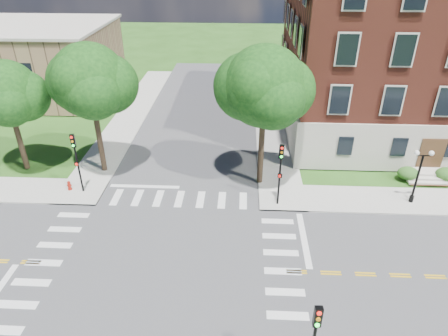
{
  "coord_description": "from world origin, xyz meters",
  "views": [
    {
      "loc": [
        4.6,
        -17.49,
        16.99
      ],
      "look_at": [
        3.4,
        6.5,
        3.2
      ],
      "focal_mm": 32.0,
      "sensor_mm": 36.0,
      "label": 1
    }
  ],
  "objects_px": {
    "traffic_signal_ne": "(280,167)",
    "fire_hydrant": "(69,186)",
    "traffic_signal_nw": "(76,156)",
    "twin_lamp_west": "(418,174)"
  },
  "relations": [
    {
      "from": "traffic_signal_ne",
      "to": "twin_lamp_west",
      "type": "relative_size",
      "value": 1.13
    },
    {
      "from": "traffic_signal_nw",
      "to": "fire_hydrant",
      "type": "height_order",
      "value": "traffic_signal_nw"
    },
    {
      "from": "traffic_signal_ne",
      "to": "traffic_signal_nw",
      "type": "bearing_deg",
      "value": 176.34
    },
    {
      "from": "traffic_signal_ne",
      "to": "traffic_signal_nw",
      "type": "xyz_separation_m",
      "value": [
        -14.88,
        0.95,
        0.0
      ]
    },
    {
      "from": "traffic_signal_ne",
      "to": "twin_lamp_west",
      "type": "bearing_deg",
      "value": 4.47
    },
    {
      "from": "twin_lamp_west",
      "to": "fire_hydrant",
      "type": "distance_m",
      "value": 25.95
    },
    {
      "from": "traffic_signal_ne",
      "to": "fire_hydrant",
      "type": "bearing_deg",
      "value": 176.01
    },
    {
      "from": "twin_lamp_west",
      "to": "traffic_signal_nw",
      "type": "bearing_deg",
      "value": 179.59
    },
    {
      "from": "traffic_signal_nw",
      "to": "fire_hydrant",
      "type": "bearing_deg",
      "value": 171.64
    },
    {
      "from": "fire_hydrant",
      "to": "traffic_signal_ne",
      "type": "bearing_deg",
      "value": -3.99
    }
  ]
}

